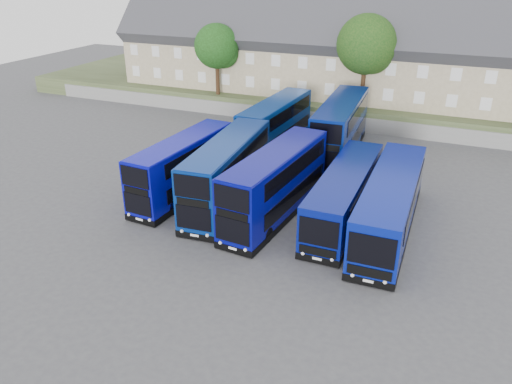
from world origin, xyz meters
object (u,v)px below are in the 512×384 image
object	(u,v)px
dd_front_left	(183,168)
coach_east_a	(345,196)
tree_mid	(368,47)
tree_west	(218,48)
dd_front_mid	(227,174)

from	to	relation	value
dd_front_left	coach_east_a	world-z (taller)	dd_front_left
coach_east_a	tree_mid	xyz separation A→B (m)	(-3.19, 20.43, 6.41)
tree_mid	dd_front_left	bearing A→B (deg)	-111.67
coach_east_a	tree_west	bearing A→B (deg)	133.75
dd_front_mid	tree_west	bearing A→B (deg)	113.39
coach_east_a	tree_west	world-z (taller)	tree_west
dd_front_mid	tree_mid	distance (m)	22.64
tree_mid	coach_east_a	bearing A→B (deg)	-81.14
dd_front_mid	tree_west	distance (m)	24.06
dd_front_mid	coach_east_a	xyz separation A→B (m)	(8.12, 0.88, -0.57)
dd_front_mid	coach_east_a	distance (m)	8.18
tree_west	dd_front_left	bearing A→B (deg)	-70.08
dd_front_left	dd_front_mid	xyz separation A→B (m)	(3.53, -0.01, 0.17)
dd_front_mid	coach_east_a	world-z (taller)	dd_front_mid
tree_west	coach_east_a	bearing A→B (deg)	-46.09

